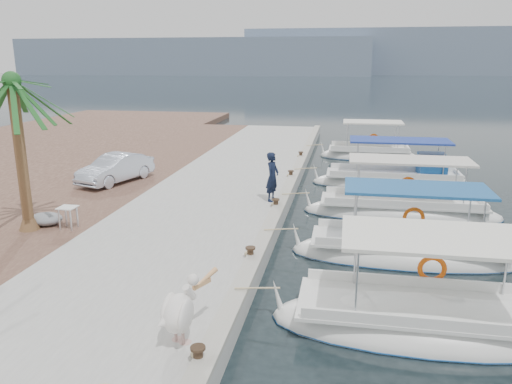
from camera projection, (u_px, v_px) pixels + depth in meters
ground at (280, 234)px, 17.17m from camera, size 400.00×400.00×0.00m
concrete_quay at (228, 188)px, 22.38m from camera, size 6.00×40.00×0.50m
quay_curb at (290, 184)px, 21.82m from camera, size 0.44×40.00×0.12m
cobblestone_strip at (124, 183)px, 23.24m from camera, size 4.00×40.00×0.50m
distant_hills at (418, 55)px, 201.79m from camera, size 330.00×60.00×18.00m
fishing_caique_a at (423, 325)px, 11.03m from camera, size 6.75×2.46×2.83m
fishing_caique_b at (405, 255)px, 15.02m from camera, size 6.87×2.14×2.83m
fishing_caique_c at (401, 213)px, 19.13m from camera, size 7.47×2.08×2.83m
fishing_caique_d at (395, 182)px, 23.64m from camera, size 7.61×2.22×2.83m
fishing_caique_e at (369, 156)px, 30.52m from camera, size 5.87×2.39×2.83m
mooring_bollards at (276, 202)px, 18.48m from camera, size 0.28×20.28×0.33m
pelican at (180, 311)px, 9.55m from camera, size 0.97×1.60×1.26m
fisherman at (272, 177)px, 19.17m from camera, size 0.63×0.79×1.91m
date_palm at (12, 82)px, 14.93m from camera, size 4.60×4.60×5.61m
parked_car at (116, 168)px, 22.22m from camera, size 2.43×4.02×1.25m
tarp_bundle at (46, 219)px, 16.54m from camera, size 1.10×0.90×0.40m
folding_table at (68, 213)px, 16.07m from camera, size 0.55×0.55×0.73m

